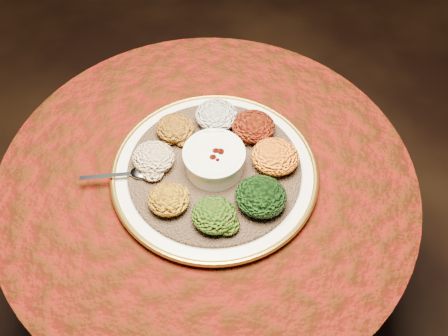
# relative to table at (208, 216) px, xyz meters

# --- Properties ---
(table) EXTENTS (0.96, 0.96, 0.73)m
(table) POSITION_rel_table_xyz_m (0.00, 0.00, 0.00)
(table) COLOR black
(table) RESTS_ON ground
(platter) EXTENTS (0.48, 0.48, 0.02)m
(platter) POSITION_rel_table_xyz_m (0.02, 0.01, 0.19)
(platter) COLOR white
(platter) RESTS_ON table
(injera) EXTENTS (0.49, 0.49, 0.01)m
(injera) POSITION_rel_table_xyz_m (0.02, 0.01, 0.20)
(injera) COLOR brown
(injera) RESTS_ON platter
(stew_bowl) EXTENTS (0.14, 0.14, 0.06)m
(stew_bowl) POSITION_rel_table_xyz_m (0.02, 0.01, 0.24)
(stew_bowl) COLOR white
(stew_bowl) RESTS_ON injera
(spoon) EXTENTS (0.15, 0.06, 0.01)m
(spoon) POSITION_rel_table_xyz_m (-0.15, -0.05, 0.21)
(spoon) COLOR silver
(spoon) RESTS_ON injera
(portion_ayib) EXTENTS (0.10, 0.10, 0.05)m
(portion_ayib) POSITION_rel_table_xyz_m (-0.01, 0.14, 0.23)
(portion_ayib) COLOR beige
(portion_ayib) RESTS_ON injera
(portion_kitfo) EXTENTS (0.10, 0.10, 0.05)m
(portion_kitfo) POSITION_rel_table_xyz_m (0.08, 0.13, 0.23)
(portion_kitfo) COLOR black
(portion_kitfo) RESTS_ON injera
(portion_tikil) EXTENTS (0.11, 0.10, 0.05)m
(portion_tikil) POSITION_rel_table_xyz_m (0.15, 0.05, 0.23)
(portion_tikil) COLOR #CA8C10
(portion_tikil) RESTS_ON injera
(portion_gomen) EXTENTS (0.11, 0.10, 0.05)m
(portion_gomen) POSITION_rel_table_xyz_m (0.13, -0.06, 0.23)
(portion_gomen) COLOR black
(portion_gomen) RESTS_ON injera
(portion_mixveg) EXTENTS (0.09, 0.09, 0.05)m
(portion_mixveg) POSITION_rel_table_xyz_m (0.05, -0.12, 0.23)
(portion_mixveg) COLOR #992909
(portion_mixveg) RESTS_ON injera
(portion_kik) EXTENTS (0.09, 0.08, 0.04)m
(portion_kik) POSITION_rel_table_xyz_m (-0.05, -0.11, 0.23)
(portion_kik) COLOR #B17D0F
(portion_kik) RESTS_ON injera
(portion_timatim) EXTENTS (0.09, 0.09, 0.05)m
(portion_timatim) POSITION_rel_table_xyz_m (-0.12, -0.01, 0.23)
(portion_timatim) COLOR maroon
(portion_timatim) RESTS_ON injera
(portion_shiro) EXTENTS (0.09, 0.09, 0.04)m
(portion_shiro) POSITION_rel_table_xyz_m (-0.09, 0.08, 0.23)
(portion_shiro) COLOR #955111
(portion_shiro) RESTS_ON injera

